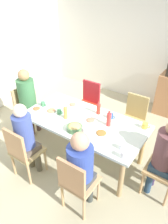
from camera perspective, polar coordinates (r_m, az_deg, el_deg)
name	(u,v)px	position (r m, az deg, el deg)	size (l,w,h in m)	color
ground_plane	(84,155)	(3.74, 0.00, -11.52)	(6.04, 6.04, 0.00)	tan
wall_back	(148,46)	(5.09, 16.76, 16.58)	(5.28, 0.12, 2.60)	silver
dining_table	(84,124)	(3.31, 0.00, -3.32)	(1.92, 0.94, 0.74)	silver
chair_0	(89,101)	(4.21, 1.22, 2.87)	(0.40, 0.40, 0.90)	red
chair_1	(77,182)	(2.71, -1.99, -18.22)	(0.40, 0.40, 0.90)	tan
person_1	(81,165)	(2.59, -0.88, -13.95)	(0.32, 0.32, 1.20)	#393E46
chair_2	(26,107)	(4.18, -15.29, 1.30)	(0.40, 0.40, 0.90)	tan
person_2	(27,97)	(3.99, -14.96, 4.02)	(0.31, 0.31, 1.28)	brown
chair_3	(23,151)	(3.20, -16.16, -9.92)	(0.40, 0.40, 0.90)	tan
person_3	(25,136)	(3.11, -15.49, -6.18)	(0.30, 0.30, 1.24)	brown
person_4	(165,153)	(2.92, 20.96, -10.37)	(0.31, 0.31, 1.21)	navy
chair_5	(134,117)	(3.85, 13.17, -1.26)	(0.40, 0.40, 0.90)	tan
plate_0	(37,109)	(3.60, -12.61, 0.78)	(0.22, 0.22, 0.04)	white
plate_1	(73,105)	(3.63, -3.04, 1.91)	(0.21, 0.21, 0.04)	white
plate_2	(52,111)	(3.50, -8.72, 0.28)	(0.25, 0.25, 0.04)	white
plate_3	(90,121)	(3.24, 1.75, -2.32)	(0.22, 0.22, 0.04)	silver
plate_4	(101,133)	(2.99, 4.65, -5.78)	(0.26, 0.26, 0.04)	silver
bowl_0	(74,128)	(3.04, -2.57, -4.21)	(0.22, 0.22, 0.09)	#507A47
cup_0	(111,116)	(3.31, 7.23, -1.12)	(0.12, 0.08, 0.08)	#2F579D
cup_1	(43,104)	(3.67, -10.94, 2.12)	(0.11, 0.07, 0.08)	#488A5C
cup_2	(145,126)	(3.20, 16.08, -3.54)	(0.12, 0.08, 0.09)	yellow
cup_3	(122,147)	(2.79, 10.20, -9.13)	(0.11, 0.08, 0.08)	white
cup_4	(124,155)	(2.67, 10.64, -11.22)	(0.11, 0.07, 0.10)	white
cup_5	(60,112)	(3.42, -6.60, 0.10)	(0.11, 0.07, 0.08)	#4A905F
bottle_0	(109,119)	(3.11, 6.69, -1.84)	(0.07, 0.07, 0.25)	red
bottle_1	(84,132)	(2.85, 0.00, -5.50)	(0.07, 0.07, 0.24)	beige
bottle_2	(66,112)	(3.27, -4.99, -0.05)	(0.06, 0.06, 0.23)	gold
bottle_3	(99,108)	(3.38, 3.94, 1.00)	(0.06, 0.06, 0.21)	red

